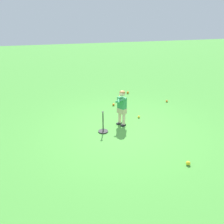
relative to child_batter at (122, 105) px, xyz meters
name	(u,v)px	position (x,y,z in m)	size (l,w,h in m)	color
ground_plane	(124,131)	(-0.41, 0.04, -0.65)	(40.00, 40.00, 0.00)	#479338
child_batter	(122,105)	(0.00, 0.00, 0.00)	(0.60, 0.36, 1.08)	#232328
play_ball_center_lawn	(128,93)	(2.76, -1.11, -0.60)	(0.10, 0.10, 0.10)	orange
play_ball_by_bucket	(188,163)	(-2.37, -0.84, -0.60)	(0.10, 0.10, 0.10)	yellow
play_ball_far_right	(139,117)	(0.33, -0.69, -0.61)	(0.07, 0.07, 0.07)	yellow
play_ball_far_left	(114,105)	(1.59, -0.18, -0.61)	(0.09, 0.09, 0.09)	orange
play_ball_near_batter	(167,101)	(1.44, -2.22, -0.61)	(0.08, 0.08, 0.08)	orange
batting_tee	(103,129)	(-0.32, 0.64, -0.55)	(0.28, 0.28, 0.62)	black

